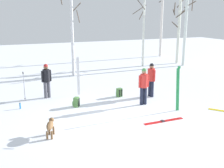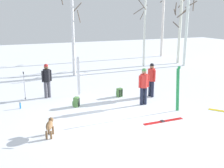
{
  "view_description": "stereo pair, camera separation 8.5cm",
  "coord_description": "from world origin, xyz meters",
  "px_view_note": "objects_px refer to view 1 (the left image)",
  "views": [
    {
      "loc": [
        -3.91,
        -9.21,
        4.09
      ],
      "look_at": [
        0.75,
        1.79,
        1.0
      ],
      "focal_mm": 43.73,
      "sensor_mm": 36.0,
      "label": 1
    },
    {
      "loc": [
        -3.83,
        -9.24,
        4.09
      ],
      "look_at": [
        0.75,
        1.79,
        1.0
      ],
      "focal_mm": 43.73,
      "sensor_mm": 36.0,
      "label": 2
    }
  ],
  "objects_px": {
    "person_2": "(144,84)",
    "ski_pair_planted_0": "(78,76)",
    "water_bottle_0": "(20,106)",
    "birch_tree_3": "(178,30)",
    "person_1": "(47,79)",
    "dog": "(50,126)",
    "birch_tree_4": "(162,14)",
    "ski_pair_planted_1": "(178,89)",
    "ski_pair_lying_0": "(164,121)",
    "backpack_1": "(119,93)",
    "backpack_0": "(76,102)",
    "birch_tree_1": "(143,24)",
    "birch_tree_0": "(72,29)",
    "birch_tree_2": "(186,25)",
    "person_0": "(151,78)",
    "ski_poles_0": "(24,85)"
  },
  "relations": [
    {
      "from": "ski_pair_lying_0",
      "to": "person_1",
      "type": "bearing_deg",
      "value": 126.4
    },
    {
      "from": "person_0",
      "to": "ski_pair_planted_0",
      "type": "height_order",
      "value": "ski_pair_planted_0"
    },
    {
      "from": "ski_pair_planted_1",
      "to": "birch_tree_4",
      "type": "relative_size",
      "value": 0.26
    },
    {
      "from": "person_1",
      "to": "person_2",
      "type": "relative_size",
      "value": 1.0
    },
    {
      "from": "person_1",
      "to": "birch_tree_1",
      "type": "relative_size",
      "value": 0.27
    },
    {
      "from": "ski_pair_planted_1",
      "to": "backpack_1",
      "type": "height_order",
      "value": "ski_pair_planted_1"
    },
    {
      "from": "backpack_0",
      "to": "birch_tree_1",
      "type": "height_order",
      "value": "birch_tree_1"
    },
    {
      "from": "backpack_0",
      "to": "person_2",
      "type": "bearing_deg",
      "value": -16.91
    },
    {
      "from": "person_1",
      "to": "birch_tree_2",
      "type": "distance_m",
      "value": 12.77
    },
    {
      "from": "person_2",
      "to": "ski_pair_planted_0",
      "type": "distance_m",
      "value": 3.54
    },
    {
      "from": "birch_tree_1",
      "to": "birch_tree_2",
      "type": "height_order",
      "value": "birch_tree_1"
    },
    {
      "from": "backpack_1",
      "to": "birch_tree_2",
      "type": "bearing_deg",
      "value": 34.8
    },
    {
      "from": "birch_tree_0",
      "to": "birch_tree_2",
      "type": "height_order",
      "value": "birch_tree_2"
    },
    {
      "from": "ski_poles_0",
      "to": "backpack_1",
      "type": "xyz_separation_m",
      "value": [
        4.46,
        -1.3,
        -0.53
      ]
    },
    {
      "from": "birch_tree_1",
      "to": "person_1",
      "type": "bearing_deg",
      "value": -146.53
    },
    {
      "from": "backpack_0",
      "to": "birch_tree_3",
      "type": "xyz_separation_m",
      "value": [
        10.95,
        7.58,
        2.58
      ]
    },
    {
      "from": "ski_pair_planted_1",
      "to": "birch_tree_2",
      "type": "distance_m",
      "value": 11.25
    },
    {
      "from": "dog",
      "to": "birch_tree_4",
      "type": "xyz_separation_m",
      "value": [
        13.45,
        14.13,
        3.67
      ]
    },
    {
      "from": "backpack_1",
      "to": "water_bottle_0",
      "type": "height_order",
      "value": "backpack_1"
    },
    {
      "from": "ski_pair_planted_0",
      "to": "ski_pair_lying_0",
      "type": "height_order",
      "value": "ski_pair_planted_0"
    },
    {
      "from": "water_bottle_0",
      "to": "birch_tree_4",
      "type": "xyz_separation_m",
      "value": [
        14.16,
        10.8,
        3.92
      ]
    },
    {
      "from": "person_2",
      "to": "dog",
      "type": "relative_size",
      "value": 2.0
    },
    {
      "from": "birch_tree_2",
      "to": "ski_pair_planted_0",
      "type": "bearing_deg",
      "value": -155.29
    },
    {
      "from": "dog",
      "to": "birch_tree_4",
      "type": "height_order",
      "value": "birch_tree_4"
    },
    {
      "from": "ski_pair_planted_0",
      "to": "birch_tree_3",
      "type": "xyz_separation_m",
      "value": [
        10.32,
        5.8,
        1.81
      ]
    },
    {
      "from": "ski_pair_planted_1",
      "to": "ski_pair_planted_0",
      "type": "bearing_deg",
      "value": 129.63
    },
    {
      "from": "dog",
      "to": "ski_poles_0",
      "type": "distance_m",
      "value": 4.6
    },
    {
      "from": "ski_pair_planted_0",
      "to": "ski_poles_0",
      "type": "relative_size",
      "value": 1.42
    },
    {
      "from": "person_0",
      "to": "ski_pair_lying_0",
      "type": "relative_size",
      "value": 0.99
    },
    {
      "from": "person_1",
      "to": "person_2",
      "type": "xyz_separation_m",
      "value": [
        3.9,
        -2.8,
        0.0
      ]
    },
    {
      "from": "person_1",
      "to": "birch_tree_1",
      "type": "height_order",
      "value": "birch_tree_1"
    },
    {
      "from": "person_2",
      "to": "water_bottle_0",
      "type": "bearing_deg",
      "value": 163.27
    },
    {
      "from": "backpack_1",
      "to": "dog",
      "type": "bearing_deg",
      "value": -141.22
    },
    {
      "from": "person_2",
      "to": "backpack_1",
      "type": "xyz_separation_m",
      "value": [
        -0.52,
        1.54,
        -0.77
      ]
    },
    {
      "from": "person_0",
      "to": "backpack_1",
      "type": "relative_size",
      "value": 3.9
    },
    {
      "from": "birch_tree_3",
      "to": "birch_tree_2",
      "type": "bearing_deg",
      "value": -98.82
    },
    {
      "from": "dog",
      "to": "ski_pair_planted_1",
      "type": "bearing_deg",
      "value": 4.78
    },
    {
      "from": "backpack_1",
      "to": "ski_pair_planted_1",
      "type": "bearing_deg",
      "value": -62.41
    },
    {
      "from": "person_0",
      "to": "ski_poles_0",
      "type": "bearing_deg",
      "value": 162.45
    },
    {
      "from": "birch_tree_1",
      "to": "ski_pair_planted_0",
      "type": "bearing_deg",
      "value": -140.35
    },
    {
      "from": "birch_tree_0",
      "to": "birch_tree_2",
      "type": "relative_size",
      "value": 0.97
    },
    {
      "from": "ski_pair_planted_1",
      "to": "person_2",
      "type": "bearing_deg",
      "value": 126.71
    },
    {
      "from": "backpack_1",
      "to": "birch_tree_3",
      "type": "height_order",
      "value": "birch_tree_3"
    },
    {
      "from": "person_0",
      "to": "ski_pair_planted_0",
      "type": "bearing_deg",
      "value": 152.42
    },
    {
      "from": "ski_pair_lying_0",
      "to": "backpack_1",
      "type": "bearing_deg",
      "value": 93.88
    },
    {
      "from": "ski_pair_planted_0",
      "to": "birch_tree_2",
      "type": "distance_m",
      "value": 11.39
    },
    {
      "from": "ski_pair_lying_0",
      "to": "birch_tree_4",
      "type": "height_order",
      "value": "birch_tree_4"
    },
    {
      "from": "water_bottle_0",
      "to": "birch_tree_3",
      "type": "bearing_deg",
      "value": 27.32
    },
    {
      "from": "ski_pair_planted_1",
      "to": "birch_tree_3",
      "type": "distance_m",
      "value": 12.16
    },
    {
      "from": "dog",
      "to": "birch_tree_4",
      "type": "distance_m",
      "value": 19.84
    }
  ]
}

